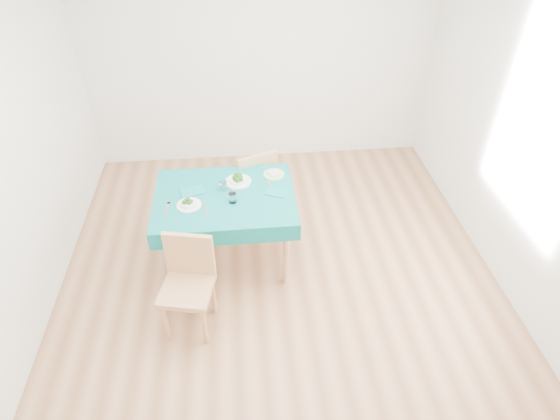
{
  "coord_description": "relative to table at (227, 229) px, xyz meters",
  "views": [
    {
      "loc": [
        -0.29,
        -2.95,
        3.2
      ],
      "look_at": [
        0.0,
        0.0,
        0.85
      ],
      "focal_mm": 30.0,
      "sensor_mm": 36.0,
      "label": 1
    }
  ],
  "objects": [
    {
      "name": "chair_near",
      "position": [
        -0.32,
        -0.77,
        0.11
      ],
      "size": [
        0.48,
        0.51,
        0.98
      ],
      "primitive_type": "cube",
      "rotation": [
        0.0,
        0.0,
        -0.22
      ],
      "color": "tan",
      "rests_on": "ground"
    },
    {
      "name": "bread_slice",
      "position": [
        0.46,
        0.28,
        0.4
      ],
      "size": [
        0.13,
        0.13,
        0.02
      ],
      "primitive_type": "cube",
      "rotation": [
        0.0,
        0.0,
        0.46
      ],
      "color": "beige",
      "rests_on": "side_plate"
    },
    {
      "name": "fork_far",
      "position": [
        0.08,
        0.09,
        0.38
      ],
      "size": [
        0.09,
        0.19,
        0.0
      ],
      "primitive_type": "cube",
      "rotation": [
        0.0,
        0.0,
        -0.34
      ],
      "color": "silver",
      "rests_on": "table"
    },
    {
      "name": "fork_near",
      "position": [
        -0.49,
        -0.14,
        0.38
      ],
      "size": [
        0.05,
        0.2,
        0.0
      ],
      "primitive_type": "cube",
      "rotation": [
        0.0,
        0.0,
        -0.11
      ],
      "color": "silver",
      "rests_on": "table"
    },
    {
      "name": "table",
      "position": [
        0.0,
        0.0,
        0.0
      ],
      "size": [
        1.22,
        0.93,
        0.76
      ],
      "primitive_type": "cube",
      "color": "#096A68",
      "rests_on": "ground"
    },
    {
      "name": "bowl_near",
      "position": [
        -0.3,
        -0.11,
        0.41
      ],
      "size": [
        0.21,
        0.21,
        0.06
      ],
      "primitive_type": null,
      "color": "white",
      "rests_on": "table"
    },
    {
      "name": "tumbler_center",
      "position": [
        -0.01,
        0.09,
        0.42
      ],
      "size": [
        0.07,
        0.07,
        0.09
      ],
      "primitive_type": "cylinder",
      "color": "white",
      "rests_on": "table"
    },
    {
      "name": "napkin_far",
      "position": [
        0.45,
        -0.0,
        0.38
      ],
      "size": [
        0.21,
        0.19,
        0.01
      ],
      "primitive_type": "cube",
      "rotation": [
        0.0,
        0.0,
        -0.42
      ],
      "color": "#0E7572",
      "rests_on": "table"
    },
    {
      "name": "tumbler_side",
      "position": [
        0.07,
        -0.1,
        0.42
      ],
      "size": [
        0.07,
        0.07,
        0.09
      ],
      "primitive_type": "cylinder",
      "color": "white",
      "rests_on": "table"
    },
    {
      "name": "bowl_far",
      "position": [
        0.13,
        0.2,
        0.42
      ],
      "size": [
        0.24,
        0.24,
        0.07
      ],
      "primitive_type": null,
      "color": "white",
      "rests_on": "table"
    },
    {
      "name": "napkin_near",
      "position": [
        -0.28,
        0.09,
        0.39
      ],
      "size": [
        0.24,
        0.2,
        0.01
      ],
      "primitive_type": "cube",
      "rotation": [
        0.0,
        0.0,
        0.29
      ],
      "color": "#0E7572",
      "rests_on": "table"
    },
    {
      "name": "chair_far",
      "position": [
        0.26,
        0.67,
        0.14
      ],
      "size": [
        0.55,
        0.57,
        1.03
      ],
      "primitive_type": "cube",
      "rotation": [
        0.0,
        0.0,
        3.51
      ],
      "color": "tan",
      "rests_on": "ground"
    },
    {
      "name": "knife_far",
      "position": [
        0.42,
        0.1,
        0.38
      ],
      "size": [
        0.05,
        0.22,
        0.0
      ],
      "primitive_type": "cube",
      "rotation": [
        0.0,
        0.0,
        0.17
      ],
      "color": "silver",
      "rests_on": "table"
    },
    {
      "name": "side_plate",
      "position": [
        0.46,
        0.28,
        0.38
      ],
      "size": [
        0.2,
        0.2,
        0.01
      ],
      "primitive_type": "cylinder",
      "color": "#A9DB6A",
      "rests_on": "table"
    },
    {
      "name": "room_shell",
      "position": [
        0.45,
        -0.36,
        0.97
      ],
      "size": [
        4.02,
        4.52,
        2.73
      ],
      "color": "brown",
      "rests_on": "ground"
    },
    {
      "name": "knife_near",
      "position": [
        -0.16,
        -0.18,
        0.38
      ],
      "size": [
        0.05,
        0.22,
        0.0
      ],
      "primitive_type": "cube",
      "rotation": [
        0.0,
        0.0,
        0.14
      ],
      "color": "silver",
      "rests_on": "table"
    }
  ]
}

